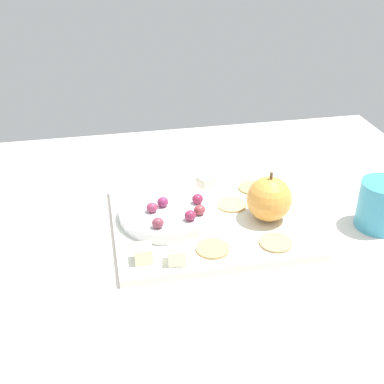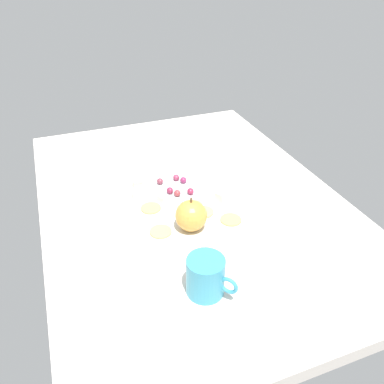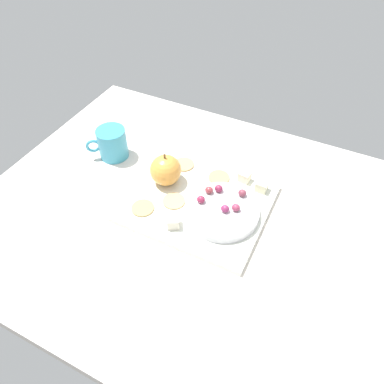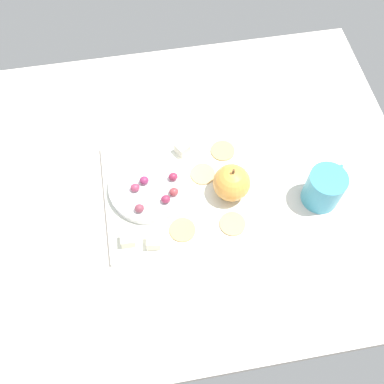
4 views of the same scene
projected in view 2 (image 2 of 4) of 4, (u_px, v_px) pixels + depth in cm
name	position (u px, v px, depth cm)	size (l,w,h in cm)	color
table	(190.00, 202.00, 110.25)	(111.67, 80.19, 3.56)	silver
platter	(186.00, 207.00, 104.18)	(32.91, 28.33, 1.45)	silver
serving_dish	(183.00, 188.00, 108.98)	(17.13, 17.13, 1.95)	white
apple_whole	(191.00, 216.00, 93.14)	(7.75, 7.75, 7.75)	gold
apple_stem	(191.00, 200.00, 90.70)	(0.50, 0.50, 1.20)	brown
cheese_cube_0	(137.00, 194.00, 105.57)	(2.69, 2.69, 2.69)	#F9EAC9
cheese_cube_1	(221.00, 197.00, 104.56)	(2.69, 2.69, 2.69)	silver
cheese_cube_2	(138.00, 184.00, 109.86)	(2.69, 2.69, 2.69)	#F2EBC0
cracker_0	(161.00, 232.00, 93.86)	(5.33, 5.33, 0.40)	tan
cracker_1	(205.00, 212.00, 100.75)	(5.33, 5.33, 0.40)	tan
cracker_2	(151.00, 208.00, 102.05)	(5.33, 5.33, 0.40)	tan
cracker_3	(231.00, 220.00, 97.82)	(5.33, 5.33, 0.40)	tan
grape_0	(176.00, 178.00, 110.01)	(1.95, 1.76, 1.74)	#9A3654
grape_1	(170.00, 190.00, 104.29)	(1.95, 1.76, 1.81)	#8B2948
grape_2	(160.00, 181.00, 108.30)	(1.95, 1.76, 1.77)	#843A4A
grape_3	(183.00, 180.00, 108.81)	(1.95, 1.76, 1.77)	#8A2B57
grape_4	(177.00, 193.00, 103.26)	(1.95, 1.76, 1.74)	#973A40
grape_5	(190.00, 191.00, 104.00)	(1.95, 1.76, 1.74)	#912746
cup	(206.00, 276.00, 77.86)	(9.66, 8.75, 8.48)	teal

